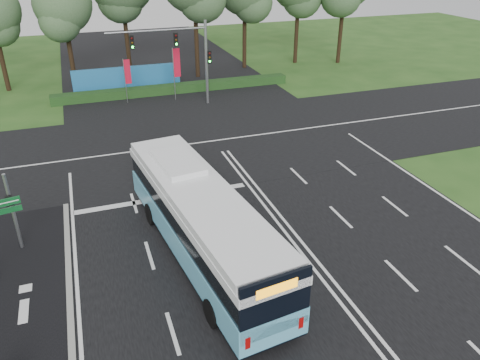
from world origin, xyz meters
The scene contains 12 objects.
ground centered at (0.00, 0.00, 0.00)m, with size 120.00×120.00×0.00m, color #254C19.
road_main centered at (0.00, 0.00, 0.02)m, with size 20.00×120.00×0.04m, color black.
road_cross centered at (0.00, 12.00, 0.03)m, with size 120.00×14.00×0.05m, color black.
bike_path centered at (-12.50, -3.00, 0.03)m, with size 5.00×18.00×0.06m, color black.
kerb_strip centered at (-10.10, -3.00, 0.06)m, with size 0.25×18.00×0.12m, color gray.
city_bus centered at (-4.32, -0.81, 1.87)m, with size 4.25×13.20×3.72m.
pedestrian_signal centered at (-12.10, 2.55, 2.11)m, with size 0.33×0.43×3.87m.
banner_flag_left centered at (-4.42, 22.83, 2.55)m, with size 0.57×0.11×3.87m.
banner_flag_mid centered at (-0.22, 22.43, 2.99)m, with size 0.67×0.18×4.59m.
traffic_light_gantry centered at (0.21, 20.50, 4.66)m, with size 8.41×0.28×7.00m.
hedge centered at (0.00, 24.50, 0.40)m, with size 22.00×1.20×0.80m, color #183A15.
blue_hoarding centered at (-4.00, 27.00, 1.10)m, with size 10.00×0.30×2.20m, color #1D649D.
Camera 1 is at (-8.47, -17.68, 12.87)m, focal length 35.00 mm.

